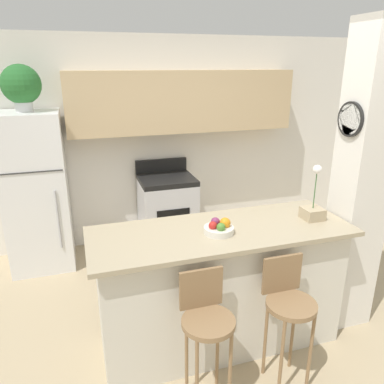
{
  "coord_description": "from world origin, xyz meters",
  "views": [
    {
      "loc": [
        -0.99,
        -2.41,
        2.22
      ],
      "look_at": [
        0.0,
        0.76,
        1.08
      ],
      "focal_mm": 35.0,
      "sensor_mm": 36.0,
      "label": 1
    }
  ],
  "objects_px": {
    "bar_stool_left": "(206,322)",
    "fruit_bowl": "(219,228)",
    "orchid_vase": "(313,208)",
    "bar_stool_right": "(288,305)",
    "potted_plant_on_fridge": "(21,86)",
    "refrigerator": "(36,192)",
    "stove_range": "(167,211)"
  },
  "relations": [
    {
      "from": "bar_stool_left",
      "to": "fruit_bowl",
      "type": "height_order",
      "value": "fruit_bowl"
    },
    {
      "from": "bar_stool_left",
      "to": "orchid_vase",
      "type": "distance_m",
      "value": 1.27
    },
    {
      "from": "bar_stool_right",
      "to": "fruit_bowl",
      "type": "distance_m",
      "value": 0.72
    },
    {
      "from": "potted_plant_on_fridge",
      "to": "refrigerator",
      "type": "bearing_deg",
      "value": -62.1
    },
    {
      "from": "stove_range",
      "to": "orchid_vase",
      "type": "distance_m",
      "value": 2.12
    },
    {
      "from": "stove_range",
      "to": "potted_plant_on_fridge",
      "type": "xyz_separation_m",
      "value": [
        -1.48,
        -0.03,
        1.55
      ]
    },
    {
      "from": "bar_stool_left",
      "to": "potted_plant_on_fridge",
      "type": "xyz_separation_m",
      "value": [
        -1.16,
        2.33,
        1.37
      ]
    },
    {
      "from": "stove_range",
      "to": "bar_stool_right",
      "type": "height_order",
      "value": "stove_range"
    },
    {
      "from": "refrigerator",
      "to": "bar_stool_right",
      "type": "height_order",
      "value": "refrigerator"
    },
    {
      "from": "bar_stool_right",
      "to": "fruit_bowl",
      "type": "xyz_separation_m",
      "value": [
        -0.35,
        0.45,
        0.43
      ]
    },
    {
      "from": "bar_stool_right",
      "to": "orchid_vase",
      "type": "relative_size",
      "value": 2.13
    },
    {
      "from": "refrigerator",
      "to": "bar_stool_right",
      "type": "distance_m",
      "value": 2.93
    },
    {
      "from": "bar_stool_right",
      "to": "fruit_bowl",
      "type": "bearing_deg",
      "value": 127.4
    },
    {
      "from": "refrigerator",
      "to": "stove_range",
      "type": "relative_size",
      "value": 1.64
    },
    {
      "from": "fruit_bowl",
      "to": "bar_stool_right",
      "type": "bearing_deg",
      "value": -52.6
    },
    {
      "from": "stove_range",
      "to": "bar_stool_left",
      "type": "bearing_deg",
      "value": -97.69
    },
    {
      "from": "refrigerator",
      "to": "fruit_bowl",
      "type": "distance_m",
      "value": 2.36
    },
    {
      "from": "refrigerator",
      "to": "potted_plant_on_fridge",
      "type": "xyz_separation_m",
      "value": [
        -0.0,
        0.0,
        1.13
      ]
    },
    {
      "from": "stove_range",
      "to": "potted_plant_on_fridge",
      "type": "bearing_deg",
      "value": -179.01
    },
    {
      "from": "bar_stool_left",
      "to": "fruit_bowl",
      "type": "relative_size",
      "value": 4.27
    },
    {
      "from": "fruit_bowl",
      "to": "orchid_vase",
      "type": "bearing_deg",
      "value": 2.01
    },
    {
      "from": "refrigerator",
      "to": "fruit_bowl",
      "type": "xyz_separation_m",
      "value": [
        1.42,
        -1.87,
        0.19
      ]
    },
    {
      "from": "potted_plant_on_fridge",
      "to": "orchid_vase",
      "type": "xyz_separation_m",
      "value": [
        2.24,
        -1.85,
        -0.89
      ]
    },
    {
      "from": "refrigerator",
      "to": "potted_plant_on_fridge",
      "type": "height_order",
      "value": "potted_plant_on_fridge"
    },
    {
      "from": "stove_range",
      "to": "bar_stool_right",
      "type": "distance_m",
      "value": 2.38
    },
    {
      "from": "potted_plant_on_fridge",
      "to": "orchid_vase",
      "type": "bearing_deg",
      "value": -39.54
    },
    {
      "from": "stove_range",
      "to": "bar_stool_right",
      "type": "xyz_separation_m",
      "value": [
        0.28,
        -2.35,
        0.17
      ]
    },
    {
      "from": "stove_range",
      "to": "orchid_vase",
      "type": "xyz_separation_m",
      "value": [
        0.76,
        -1.87,
        0.66
      ]
    },
    {
      "from": "bar_stool_left",
      "to": "potted_plant_on_fridge",
      "type": "relative_size",
      "value": 2.05
    },
    {
      "from": "orchid_vase",
      "to": "refrigerator",
      "type": "bearing_deg",
      "value": 140.46
    },
    {
      "from": "refrigerator",
      "to": "bar_stool_left",
      "type": "height_order",
      "value": "refrigerator"
    },
    {
      "from": "refrigerator",
      "to": "bar_stool_left",
      "type": "xyz_separation_m",
      "value": [
        1.16,
        -2.33,
        -0.24
      ]
    }
  ]
}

